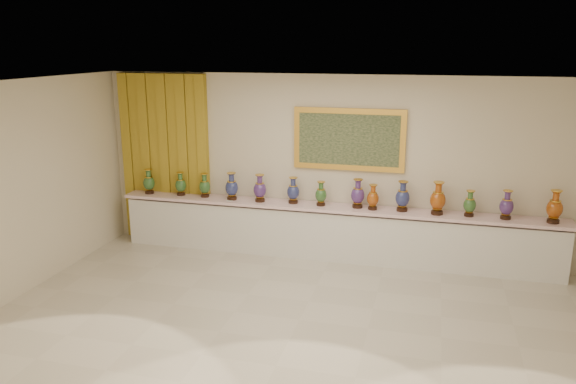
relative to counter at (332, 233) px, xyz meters
name	(u,v)px	position (x,y,z in m)	size (l,w,h in m)	color
ground	(299,320)	(0.00, -2.27, -0.44)	(8.00, 8.00, 0.00)	beige
room	(193,156)	(-2.51, 0.17, 1.14)	(8.00, 8.00, 8.00)	beige
counter	(332,233)	(0.00, 0.00, 0.00)	(7.28, 0.48, 0.90)	white
vase_0	(149,183)	(-3.27, -0.04, 0.66)	(0.21, 0.21, 0.44)	black
vase_1	(181,185)	(-2.68, 0.00, 0.65)	(0.23, 0.23, 0.41)	black
vase_2	(205,186)	(-2.23, 0.00, 0.65)	(0.25, 0.25, 0.41)	black
vase_3	(232,188)	(-1.72, -0.05, 0.67)	(0.28, 0.28, 0.47)	black
vase_4	(260,189)	(-1.22, -0.04, 0.67)	(0.28, 0.28, 0.46)	black
vase_5	(293,192)	(-0.66, 0.00, 0.66)	(0.27, 0.27, 0.44)	black
vase_6	(321,195)	(-0.19, -0.02, 0.64)	(0.24, 0.24, 0.40)	black
vase_7	(358,195)	(0.41, 0.01, 0.68)	(0.27, 0.27, 0.47)	black
vase_8	(373,198)	(0.66, -0.04, 0.65)	(0.22, 0.22, 0.41)	black
vase_9	(403,198)	(1.12, 0.00, 0.68)	(0.29, 0.29, 0.48)	black
vase_10	(438,200)	(1.66, -0.04, 0.70)	(0.27, 0.27, 0.52)	black
vase_11	(470,205)	(2.13, -0.02, 0.65)	(0.24, 0.24, 0.41)	black
vase_12	(507,206)	(2.66, -0.02, 0.66)	(0.22, 0.22, 0.44)	black
vase_13	(555,208)	(3.32, -0.05, 0.69)	(0.28, 0.28, 0.50)	black
label_card	(230,201)	(-1.72, -0.14, 0.47)	(0.10, 0.06, 0.00)	white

